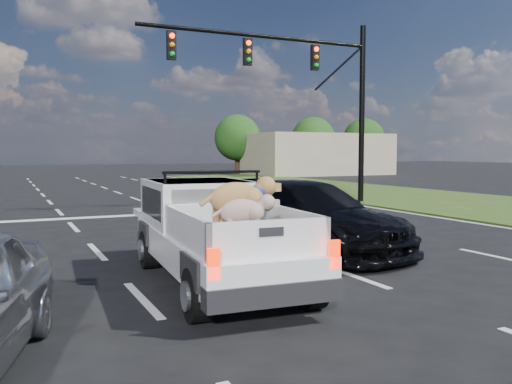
# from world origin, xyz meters

# --- Properties ---
(ground) EXTENTS (160.00, 160.00, 0.00)m
(ground) POSITION_xyz_m (0.00, 0.00, 0.00)
(ground) COLOR black
(ground) RESTS_ON ground
(road_markings) EXTENTS (17.75, 60.00, 0.01)m
(road_markings) POSITION_xyz_m (0.00, 6.56, 0.01)
(road_markings) COLOR silver
(road_markings) RESTS_ON ground
(traffic_signal) EXTENTS (9.11, 0.31, 7.00)m
(traffic_signal) POSITION_xyz_m (7.20, 10.50, 4.73)
(traffic_signal) COLOR black
(traffic_signal) RESTS_ON ground
(building_right) EXTENTS (12.00, 7.00, 3.60)m
(building_right) POSITION_xyz_m (22.00, 34.00, 1.80)
(building_right) COLOR tan
(building_right) RESTS_ON ground
(tree_far_d) EXTENTS (4.20, 4.20, 5.40)m
(tree_far_d) POSITION_xyz_m (16.00, 38.00, 3.29)
(tree_far_d) COLOR #332114
(tree_far_d) RESTS_ON ground
(tree_far_e) EXTENTS (4.20, 4.20, 5.40)m
(tree_far_e) POSITION_xyz_m (24.00, 38.00, 3.29)
(tree_far_e) COLOR #332114
(tree_far_e) RESTS_ON ground
(tree_far_f) EXTENTS (4.20, 4.20, 5.40)m
(tree_far_f) POSITION_xyz_m (30.00, 38.00, 3.29)
(tree_far_f) COLOR #332114
(tree_far_f) RESTS_ON ground
(pickup_truck) EXTENTS (2.05, 4.82, 1.77)m
(pickup_truck) POSITION_xyz_m (-0.49, 0.53, 0.83)
(pickup_truck) COLOR black
(pickup_truck) RESTS_ON ground
(black_coupe) EXTENTS (3.05, 5.33, 1.45)m
(black_coupe) POSITION_xyz_m (2.20, 2.24, 0.73)
(black_coupe) COLOR black
(black_coupe) RESTS_ON ground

